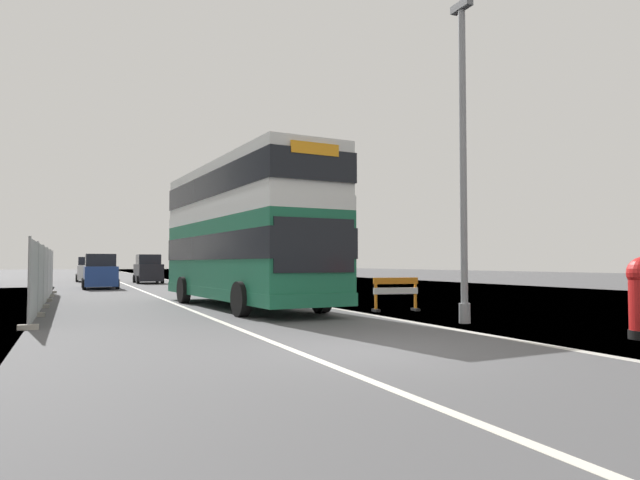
{
  "coord_description": "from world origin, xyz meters",
  "views": [
    {
      "loc": [
        -4.74,
        -8.78,
        1.52
      ],
      "look_at": [
        2.0,
        6.64,
        2.2
      ],
      "focal_mm": 31.94,
      "sensor_mm": 36.0,
      "label": 1
    }
  ],
  "objects": [
    {
      "name": "car_receding_mid",
      "position": [
        0.56,
        35.72,
        1.01
      ],
      "size": [
        1.92,
        4.34,
        2.15
      ],
      "color": "black",
      "rests_on": "ground"
    },
    {
      "name": "lamppost_foreground",
      "position": [
        4.38,
        2.97,
        3.89
      ],
      "size": [
        0.29,
        0.7,
        8.25
      ],
      "color": "gray",
      "rests_on": "ground"
    },
    {
      "name": "roadworks_barrier",
      "position": [
        4.65,
        6.74,
        0.64
      ],
      "size": [
        1.53,
        0.66,
        1.06
      ],
      "color": "orange",
      "rests_on": "ground"
    },
    {
      "name": "construction_site_fence",
      "position": [
        -5.63,
        14.29,
        1.02
      ],
      "size": [
        0.44,
        17.2,
        2.14
      ],
      "color": "#A8AAAD",
      "rests_on": "ground"
    },
    {
      "name": "ground",
      "position": [
        0.64,
        0.15,
        -0.05
      ],
      "size": [
        140.0,
        280.0,
        0.1
      ],
      "color": "#4C4C4F"
    },
    {
      "name": "car_oncoming_near",
      "position": [
        -3.18,
        27.49,
        0.96
      ],
      "size": [
        1.98,
        4.54,
        2.05
      ],
      "color": "navy",
      "rests_on": "ground"
    },
    {
      "name": "car_receding_far",
      "position": [
        -3.44,
        41.89,
        0.95
      ],
      "size": [
        1.96,
        4.55,
        2.0
      ],
      "color": "silver",
      "rests_on": "ground"
    },
    {
      "name": "double_decker_bus",
      "position": [
        0.68,
        10.25,
        2.6
      ],
      "size": [
        3.45,
        10.94,
        4.88
      ],
      "color": "#196042",
      "rests_on": "ground"
    }
  ]
}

